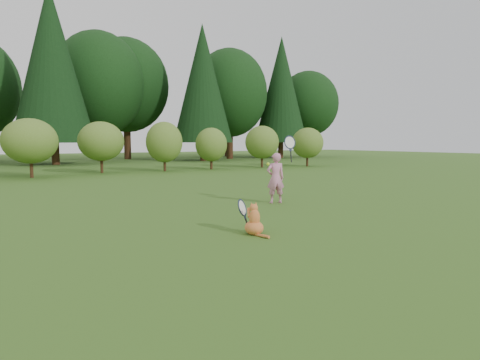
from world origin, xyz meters
TOP-DOWN VIEW (x-y plane):
  - ground at (0.00, 0.00)m, footprint 100.00×100.00m
  - shrub_row at (0.00, 13.00)m, footprint 28.00×3.00m
  - woodland_backdrop at (0.00, 23.00)m, footprint 48.00×10.00m
  - child at (1.53, 1.21)m, footprint 0.77×0.52m
  - cat at (-0.85, -1.41)m, footprint 0.49×0.82m
  - tennis_ball at (0.89, 0.66)m, footprint 0.08×0.08m

SIDE VIEW (x-z plane):
  - ground at x=0.00m, z-range 0.00..0.00m
  - cat at x=-0.85m, z-range -0.09..0.65m
  - child at x=1.53m, z-range -0.29..1.65m
  - tennis_ball at x=0.89m, z-range 1.02..1.10m
  - shrub_row at x=0.00m, z-range 0.00..2.80m
  - woodland_backdrop at x=0.00m, z-range 0.00..15.00m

